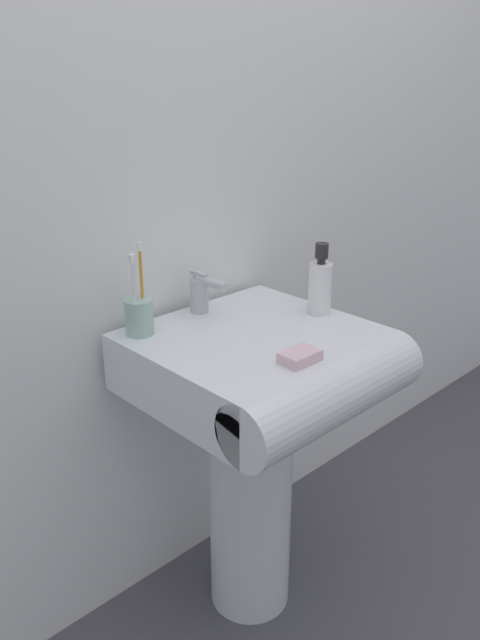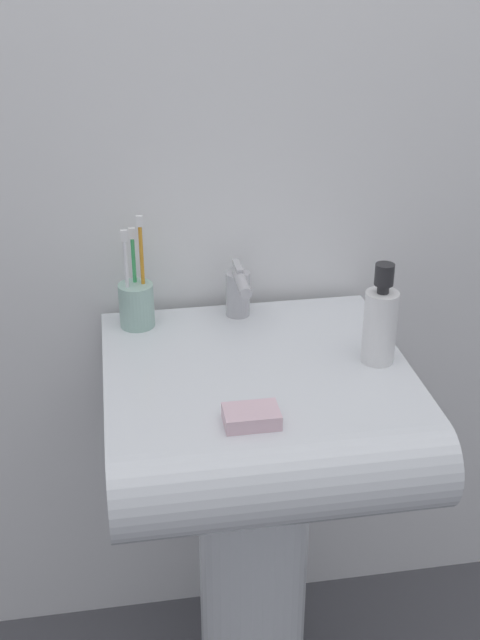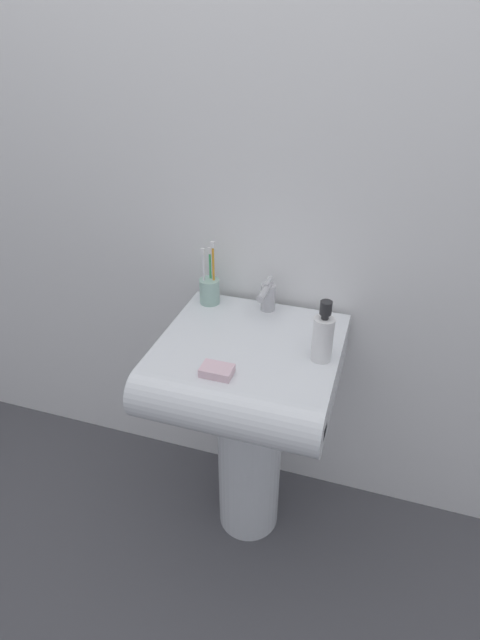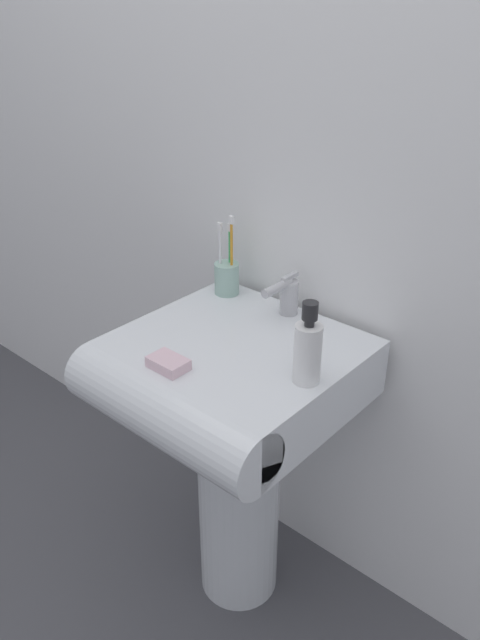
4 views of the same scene
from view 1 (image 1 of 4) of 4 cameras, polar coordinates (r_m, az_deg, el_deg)
The scene contains 8 objects.
ground_plane at distance 1.90m, azimuth 0.89°, elevation -23.72°, with size 6.00×6.00×0.00m, color #4C4C51.
wall_back at distance 1.55m, azimuth -6.30°, elevation 15.97°, with size 5.00×0.05×2.40m, color white.
sink_pedestal at distance 1.68m, azimuth 0.96°, elevation -15.91°, with size 0.21×0.21×0.65m, color white.
sink_basin at distance 1.44m, azimuth 2.56°, elevation -4.30°, with size 0.52×0.53×0.14m.
faucet at distance 1.55m, azimuth -3.48°, elevation 2.56°, with size 0.05×0.12×0.10m.
toothbrush_cup at distance 1.44m, azimuth -9.22°, elevation 0.50°, with size 0.06×0.06×0.21m.
soap_bottle at distance 1.55m, azimuth 7.34°, elevation 3.15°, with size 0.06×0.06×0.18m.
bar_soap at distance 1.30m, azimuth 5.50°, elevation -3.34°, with size 0.08×0.06×0.02m, color silver.
Camera 1 is at (-0.94, -0.94, 1.35)m, focal length 35.00 mm.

